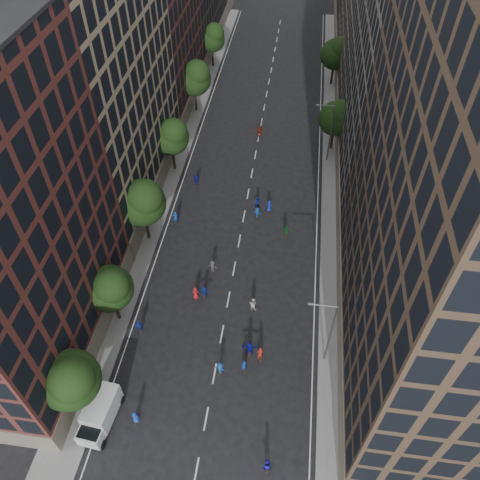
{
  "coord_description": "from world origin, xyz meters",
  "views": [
    {
      "loc": [
        5.4,
        -12.37,
        42.17
      ],
      "look_at": [
        0.32,
        25.3,
        2.0
      ],
      "focal_mm": 35.0,
      "sensor_mm": 36.0,
      "label": 1
    }
  ],
  "objects_px": {
    "skater_1": "(244,366)",
    "skater_2": "(266,465)",
    "streetlamp_far": "(330,130)",
    "streetlamp_near": "(329,331)",
    "cargo_van": "(100,413)",
    "skater_0": "(135,418)"
  },
  "relations": [
    {
      "from": "streetlamp_near",
      "to": "skater_1",
      "type": "height_order",
      "value": "streetlamp_near"
    },
    {
      "from": "cargo_van",
      "to": "skater_0",
      "type": "relative_size",
      "value": 3.45
    },
    {
      "from": "skater_0",
      "to": "cargo_van",
      "type": "bearing_deg",
      "value": 15.03
    },
    {
      "from": "streetlamp_near",
      "to": "skater_2",
      "type": "relative_size",
      "value": 5.38
    },
    {
      "from": "streetlamp_near",
      "to": "cargo_van",
      "type": "bearing_deg",
      "value": -155.69
    },
    {
      "from": "cargo_van",
      "to": "skater_0",
      "type": "xyz_separation_m",
      "value": [
        3.08,
        0.32,
        -0.66
      ]
    },
    {
      "from": "cargo_van",
      "to": "skater_0",
      "type": "distance_m",
      "value": 3.16
    },
    {
      "from": "streetlamp_far",
      "to": "skater_1",
      "type": "relative_size",
      "value": 5.42
    },
    {
      "from": "skater_2",
      "to": "streetlamp_near",
      "type": "bearing_deg",
      "value": -125.51
    },
    {
      "from": "skater_1",
      "to": "skater_2",
      "type": "distance_m",
      "value": 9.25
    },
    {
      "from": "streetlamp_near",
      "to": "skater_2",
      "type": "distance_m",
      "value": 12.66
    },
    {
      "from": "skater_0",
      "to": "skater_2",
      "type": "relative_size",
      "value": 0.91
    },
    {
      "from": "skater_1",
      "to": "skater_2",
      "type": "relative_size",
      "value": 0.99
    },
    {
      "from": "cargo_van",
      "to": "skater_1",
      "type": "xyz_separation_m",
      "value": [
        12.1,
        6.62,
        -0.59
      ]
    },
    {
      "from": "streetlamp_far",
      "to": "skater_2",
      "type": "distance_m",
      "value": 44.44
    },
    {
      "from": "streetlamp_far",
      "to": "skater_0",
      "type": "distance_m",
      "value": 44.96
    },
    {
      "from": "streetlamp_near",
      "to": "cargo_van",
      "type": "xyz_separation_m",
      "value": [
        -19.66,
        -8.88,
        -3.74
      ]
    },
    {
      "from": "skater_0",
      "to": "skater_2",
      "type": "bearing_deg",
      "value": 177.53
    },
    {
      "from": "streetlamp_far",
      "to": "skater_1",
      "type": "bearing_deg",
      "value": -102.1
    },
    {
      "from": "streetlamp_near",
      "to": "skater_0",
      "type": "bearing_deg",
      "value": -152.71
    },
    {
      "from": "skater_1",
      "to": "cargo_van",
      "type": "bearing_deg",
      "value": 4.83
    },
    {
      "from": "skater_1",
      "to": "skater_2",
      "type": "xyz_separation_m",
      "value": [
        3.03,
        -8.74,
        0.01
      ]
    }
  ]
}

